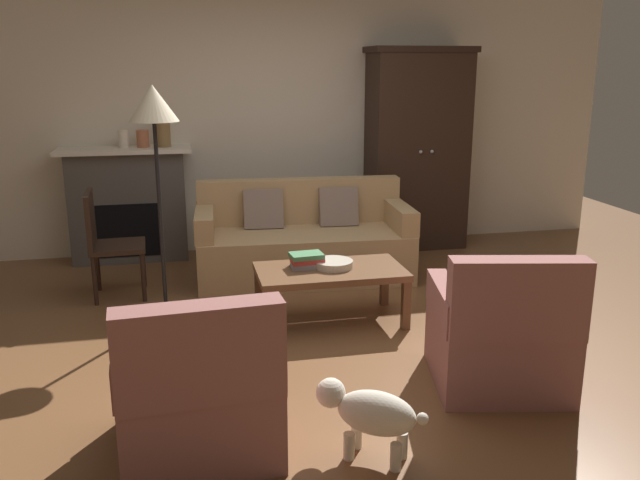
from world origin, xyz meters
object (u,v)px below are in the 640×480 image
at_px(armoire, 417,149).
at_px(floor_lamp, 154,118).
at_px(mantel_vase_terracotta, 143,139).
at_px(fruit_bowl, 334,264).
at_px(armchair_near_left, 198,395).
at_px(fireplace, 128,204).
at_px(mantel_vase_cream, 123,139).
at_px(coffee_table, 330,275).
at_px(armchair_near_right, 501,337).
at_px(dog, 370,413).
at_px(mantel_vase_bronze, 164,132).
at_px(book_stack, 307,260).
at_px(side_chair_wooden, 106,238).
at_px(couch, 303,242).

xyz_separation_m(armoire, floor_lamp, (-2.60, -1.60, 0.49)).
relative_size(mantel_vase_terracotta, floor_lamp, 0.10).
bearing_deg(fruit_bowl, armchair_near_left, -123.84).
xyz_separation_m(fireplace, mantel_vase_cream, (0.00, -0.02, 0.64)).
height_order(coffee_table, mantel_vase_terracotta, mantel_vase_terracotta).
xyz_separation_m(mantel_vase_cream, armchair_near_right, (2.34, -3.24, -0.89)).
bearing_deg(floor_lamp, mantel_vase_terracotta, 95.78).
relative_size(floor_lamp, dog, 3.57).
bearing_deg(mantel_vase_bronze, armchair_near_right, -58.92).
distance_m(coffee_table, mantel_vase_terracotta, 2.59).
xyz_separation_m(fireplace, armchair_near_right, (2.34, -3.26, -0.25)).
relative_size(fruit_bowl, mantel_vase_cream, 1.72).
relative_size(coffee_table, fruit_bowl, 3.75).
height_order(book_stack, mantel_vase_cream, mantel_vase_cream).
bearing_deg(floor_lamp, coffee_table, -16.25).
distance_m(book_stack, dog, 1.88).
bearing_deg(floor_lamp, fireplace, 101.71).
height_order(armchair_near_left, floor_lamp, floor_lamp).
distance_m(armoire, side_chair_wooden, 3.28).
height_order(armoire, side_chair_wooden, armoire).
height_order(book_stack, armchair_near_right, armchair_near_right).
relative_size(fireplace, coffee_table, 1.15).
distance_m(couch, dog, 2.96).
height_order(coffee_table, side_chair_wooden, side_chair_wooden).
distance_m(fruit_bowl, side_chair_wooden, 1.94).
xyz_separation_m(fruit_bowl, mantel_vase_terracotta, (-1.42, 1.99, 0.76)).
xyz_separation_m(mantel_vase_cream, armchair_near_left, (0.53, -3.58, -0.89)).
height_order(couch, armchair_near_right, armchair_near_right).
bearing_deg(fruit_bowl, couch, 90.93).
distance_m(armoire, dog, 4.16).
xyz_separation_m(armchair_near_left, dog, (0.82, -0.23, -0.07)).
bearing_deg(side_chair_wooden, dog, -61.72).
distance_m(fireplace, mantel_vase_terracotta, 0.66).
height_order(coffee_table, dog, coffee_table).
distance_m(couch, mantel_vase_cream, 2.01).
height_order(coffee_table, floor_lamp, floor_lamp).
bearing_deg(floor_lamp, mantel_vase_bronze, 88.89).
xyz_separation_m(couch, mantel_vase_bronze, (-1.20, 0.87, 0.95)).
bearing_deg(book_stack, fireplace, 125.49).
xyz_separation_m(armoire, dog, (-1.60, -3.75, -0.79)).
bearing_deg(dog, book_stack, 88.44).
xyz_separation_m(couch, mantel_vase_cream, (-1.58, 0.87, 0.89)).
distance_m(side_chair_wooden, dog, 3.11).
distance_m(armchair_near_right, side_chair_wooden, 3.27).
bearing_deg(armchair_near_right, armoire, 79.07).
bearing_deg(mantel_vase_terracotta, coffee_table, -55.42).
relative_size(mantel_vase_terracotta, armchair_near_left, 0.19).
bearing_deg(mantel_vase_bronze, fruit_bowl, -58.50).
height_order(coffee_table, mantel_vase_bronze, mantel_vase_bronze).
bearing_deg(couch, armoire, 30.57).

